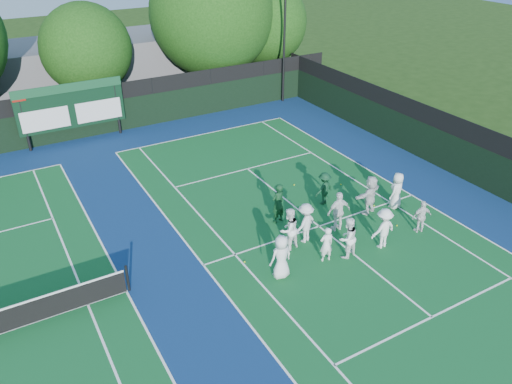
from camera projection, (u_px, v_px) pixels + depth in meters
ground at (333, 238)px, 20.82m from camera, size 120.00×120.00×0.00m
court_apron at (191, 270)px, 18.97m from camera, size 34.00×32.00×0.01m
near_court at (319, 226)px, 21.57m from camera, size 11.05×23.85×0.01m
back_fence at (89, 115)px, 29.65m from camera, size 34.00×0.08×3.00m
divider_fence_right at (467, 154)px, 24.82m from camera, size 0.08×32.00×3.00m
scoreboard at (71, 106)px, 28.49m from camera, size 6.00×0.21×3.55m
clubhouse at (116, 64)px, 37.13m from camera, size 18.00×6.00×4.00m
light_pole_right at (285, 9)px, 32.86m from camera, size 1.20×0.30×10.12m
tree_c at (89, 51)px, 31.51m from camera, size 5.67×5.67×7.23m
tree_d at (213, 16)px, 34.68m from camera, size 8.62×8.62×10.08m
tree_e at (266, 24)px, 36.98m from camera, size 6.21×6.21×7.91m
tennis_ball_0 at (245, 262)px, 19.34m from camera, size 0.07×0.07×0.07m
tennis_ball_1 at (341, 184)px, 24.84m from camera, size 0.07×0.07×0.07m
tennis_ball_2 at (397, 226)px, 21.58m from camera, size 0.07×0.07×0.07m
tennis_ball_4 at (294, 185)px, 24.80m from camera, size 0.07×0.07×0.07m
tennis_ball_5 at (374, 206)px, 23.04m from camera, size 0.07×0.07×0.07m
player_front_0 at (281, 257)px, 18.20m from camera, size 0.89×0.59×1.79m
player_front_1 at (326, 244)px, 19.13m from camera, size 0.60×0.45×1.50m
player_front_2 at (347, 238)px, 19.30m from camera, size 0.95×0.80×1.75m
player_front_3 at (383, 228)px, 19.87m from camera, size 1.16×0.70×1.75m
player_front_4 at (422, 217)px, 20.88m from camera, size 0.93×0.57×1.49m
player_back_0 at (289, 229)px, 19.73m from camera, size 1.02×0.87×1.84m
player_back_1 at (305, 223)px, 20.22m from camera, size 1.27×0.97×1.74m
player_back_2 at (339, 211)px, 20.93m from camera, size 1.10×0.54×1.82m
player_back_3 at (370, 195)px, 22.15m from camera, size 1.78×0.99×1.83m
player_back_4 at (397, 190)px, 22.59m from camera, size 0.99×0.82×1.74m
coach_left at (278, 203)px, 21.46m from camera, size 0.77×0.60×1.87m
coach_right at (324, 188)px, 22.91m from camera, size 1.11×0.75×1.58m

